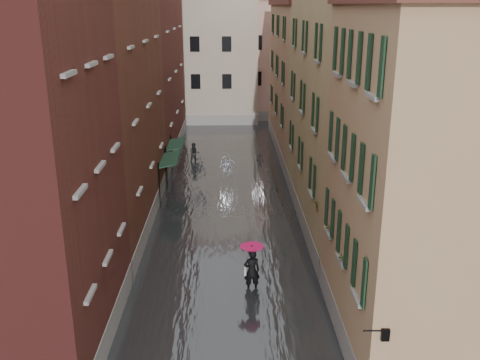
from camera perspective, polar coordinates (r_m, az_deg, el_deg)
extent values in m
plane|color=#5C5B5E|center=(21.63, -1.52, -13.85)|extent=(120.00, 120.00, 0.00)
cube|color=#3F4245|center=(33.34, -1.43, -1.79)|extent=(10.00, 60.00, 0.20)
cube|color=maroon|center=(18.52, -23.93, 1.03)|extent=(6.00, 8.00, 13.00)
cube|color=#562B1B|center=(28.75, -15.75, 7.02)|extent=(6.00, 14.00, 12.50)
cube|color=maroon|center=(43.18, -11.00, 11.88)|extent=(6.00, 16.00, 14.00)
cube|color=#A87956|center=(18.61, 20.39, -0.89)|extent=(6.00, 8.00, 11.50)
cube|color=tan|center=(28.62, 12.74, 7.72)|extent=(6.00, 14.00, 13.00)
cube|color=#A87956|center=(43.27, 8.01, 10.38)|extent=(6.00, 16.00, 11.50)
cube|color=#B1A58C|center=(56.65, -4.53, 13.05)|extent=(12.00, 9.00, 13.00)
cube|color=#CFA391|center=(58.89, 4.59, 12.75)|extent=(10.00, 9.00, 12.00)
cube|color=#153121|center=(32.89, -7.49, 2.26)|extent=(1.09, 3.29, 0.31)
cylinder|color=black|center=(31.73, -8.61, -0.56)|extent=(0.06, 0.06, 2.80)
cylinder|color=black|center=(34.84, -7.95, 1.17)|extent=(0.06, 0.06, 2.80)
cube|color=#153121|center=(36.49, -6.88, 3.87)|extent=(1.09, 3.06, 0.31)
cylinder|color=black|center=(35.38, -7.85, 1.44)|extent=(0.06, 0.06, 2.80)
cylinder|color=black|center=(38.30, -7.35, 2.76)|extent=(0.06, 0.06, 2.80)
cylinder|color=black|center=(15.40, 14.11, -15.32)|extent=(0.60, 0.05, 0.05)
cube|color=black|center=(15.54, 15.18, -15.55)|extent=(0.22, 0.22, 0.35)
cube|color=beige|center=(15.54, 15.18, -15.55)|extent=(0.14, 0.14, 0.24)
cube|color=maroon|center=(18.71, 11.24, -8.59)|extent=(0.22, 0.85, 0.18)
imported|color=#265926|center=(18.53, 11.32, -7.43)|extent=(0.59, 0.51, 0.66)
cube|color=maroon|center=(20.94, 9.82, -5.51)|extent=(0.22, 0.85, 0.18)
imported|color=#265926|center=(20.78, 9.88, -4.45)|extent=(0.59, 0.51, 0.66)
cube|color=maroon|center=(23.43, 8.59, -2.84)|extent=(0.22, 0.85, 0.18)
imported|color=#265926|center=(23.28, 8.64, -1.88)|extent=(0.59, 0.51, 0.66)
imported|color=black|center=(22.55, 1.27, -9.66)|extent=(0.75, 0.55, 1.88)
cube|color=beige|center=(22.58, 0.54, -9.59)|extent=(0.08, 0.30, 0.38)
cylinder|color=black|center=(22.36, 1.27, -8.74)|extent=(0.02, 0.02, 1.00)
cone|color=#D60E56|center=(22.11, 1.28, -7.42)|extent=(1.01, 1.01, 0.28)
imported|color=black|center=(40.44, -4.88, 2.82)|extent=(0.92, 0.79, 1.65)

